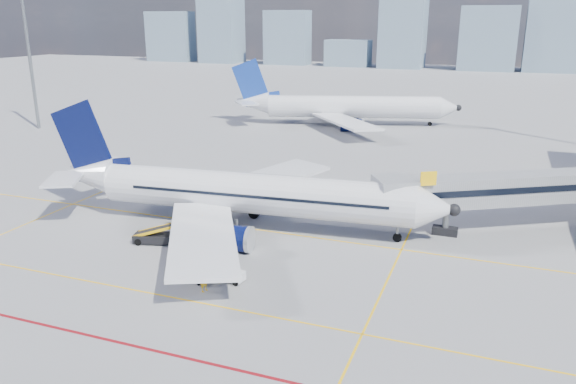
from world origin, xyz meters
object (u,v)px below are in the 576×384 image
object	(u,v)px
baggage_tug	(230,273)
cargo_dolly	(192,264)
ramp_worker	(204,279)
main_aircraft	(238,193)
second_aircraft	(344,107)
belt_loader	(161,236)

from	to	relation	value
baggage_tug	cargo_dolly	xyz separation A→B (m)	(-2.91, -0.39, 0.42)
ramp_worker	baggage_tug	bearing A→B (deg)	-10.17
main_aircraft	baggage_tug	distance (m)	11.70
second_aircraft	cargo_dolly	size ratio (longest dim) A/B	10.51
baggage_tug	ramp_worker	world-z (taller)	ramp_worker
second_aircraft	belt_loader	distance (m)	60.00
belt_loader	main_aircraft	bearing A→B (deg)	38.50
second_aircraft	belt_loader	world-z (taller)	second_aircraft
second_aircraft	main_aircraft	bearing A→B (deg)	-101.22
baggage_tug	main_aircraft	bearing A→B (deg)	119.61
belt_loader	ramp_worker	size ratio (longest dim) A/B	3.18
baggage_tug	belt_loader	world-z (taller)	belt_loader
main_aircraft	ramp_worker	distance (m)	13.29
cargo_dolly	baggage_tug	bearing A→B (deg)	24.87
baggage_tug	cargo_dolly	bearing A→B (deg)	-165.02
main_aircraft	cargo_dolly	size ratio (longest dim) A/B	10.04
cargo_dolly	belt_loader	size ratio (longest dim) A/B	0.62
second_aircraft	baggage_tug	distance (m)	65.10
second_aircraft	baggage_tug	xyz separation A→B (m)	(9.04, -64.42, -2.59)
second_aircraft	belt_loader	size ratio (longest dim) A/B	6.55
cargo_dolly	ramp_worker	world-z (taller)	cargo_dolly
ramp_worker	second_aircraft	bearing A→B (deg)	21.48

